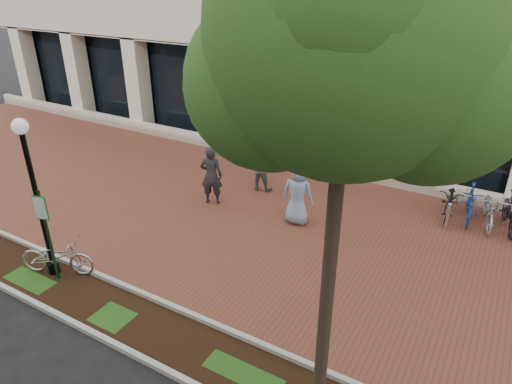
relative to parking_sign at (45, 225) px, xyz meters
The scene contains 14 objects.
ground 6.45m from the parking_sign, 54.20° to the left, with size 120.00×120.00×0.00m, color black.
brick_plaza 6.44m from the parking_sign, 54.20° to the left, with size 40.00×9.00×0.01m, color brown.
planting_strip 3.98m from the parking_sign, ahead, with size 40.00×1.50×0.01m, color black.
curb_plaza_side 4.00m from the parking_sign, ahead, with size 40.00×0.12×0.12m, color #B7B8AD.
curb_street_side 4.06m from the parking_sign, 14.24° to the right, with size 40.00×0.12×0.12m, color #B7B8AD.
parking_sign is the anchor object (origin of this frame).
lamppost 0.81m from the parking_sign, 154.92° to the left, with size 0.36×0.36×4.06m.
street_tree 8.39m from the parking_sign, ahead, with size 4.23×3.53×8.04m.
locked_bicycle 1.10m from the parking_sign, 127.75° to the left, with size 0.66×1.90×1.00m, color #B8B9BD.
pedestrian_left 5.45m from the parking_sign, 79.73° to the left, with size 0.72×0.47×1.96m, color #28282D.
pedestrian_mid 7.29m from the parking_sign, 75.34° to the left, with size 0.84×0.66×1.73m, color #5D5E62.
pedestrian_right 6.83m from the parking_sign, 54.76° to the left, with size 0.95×0.62×1.94m, color #8DAAD3.
bollard 10.90m from the parking_sign, 42.97° to the left, with size 0.12×0.12×0.88m.
bike_rack_cluster 12.67m from the parking_sign, 41.19° to the left, with size 4.37×2.06×1.13m.
Camera 1 is at (5.25, -10.58, 7.00)m, focal length 32.00 mm.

